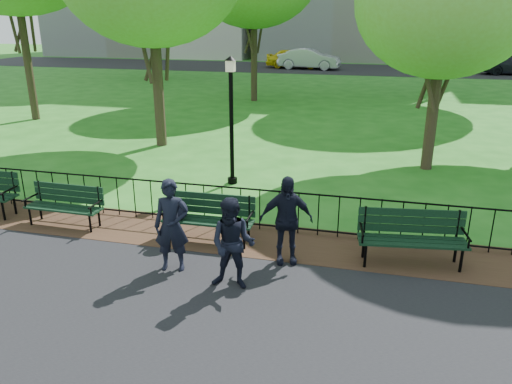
% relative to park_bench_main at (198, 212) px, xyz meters
% --- Properties ---
extents(ground, '(120.00, 120.00, 0.00)m').
position_rel_park_bench_main_xyz_m(ground, '(0.85, -1.22, -0.61)').
color(ground, '#22661A').
extents(dirt_strip, '(60.00, 1.60, 0.01)m').
position_rel_park_bench_main_xyz_m(dirt_strip, '(0.85, 0.28, -0.60)').
color(dirt_strip, '#352115').
rests_on(dirt_strip, ground).
extents(far_street, '(70.00, 9.00, 0.01)m').
position_rel_park_bench_main_xyz_m(far_street, '(0.85, 33.78, -0.60)').
color(far_street, black).
rests_on(far_street, ground).
extents(iron_fence, '(24.06, 0.06, 1.00)m').
position_rel_park_bench_main_xyz_m(iron_fence, '(0.85, 0.78, -0.11)').
color(iron_fence, black).
rests_on(iron_fence, ground).
extents(park_bench_main, '(1.78, 0.59, 1.00)m').
position_rel_park_bench_main_xyz_m(park_bench_main, '(0.00, 0.00, 0.00)').
color(park_bench_main, black).
rests_on(park_bench_main, ground).
extents(park_bench_left_a, '(1.66, 0.55, 0.93)m').
position_rel_park_bench_main_xyz_m(park_bench_left_a, '(-2.96, 0.06, -0.07)').
color(park_bench_left_a, black).
rests_on(park_bench_left_a, ground).
extents(park_bench_right_a, '(1.92, 0.82, 1.06)m').
position_rel_park_bench_main_xyz_m(park_bench_right_a, '(3.99, 0.04, -0.00)').
color(park_bench_right_a, black).
rests_on(park_bench_right_a, ground).
extents(lamppost, '(0.29, 0.29, 3.26)m').
position_rel_park_bench_main_xyz_m(lamppost, '(-0.38, 3.56, 1.17)').
color(lamppost, black).
rests_on(lamppost, ground).
extents(tree_near_e, '(4.69, 4.69, 6.54)m').
position_rel_park_bench_main_xyz_m(tree_near_e, '(4.68, 6.21, 3.92)').
color(tree_near_e, '#2D2116').
rests_on(tree_near_e, ground).
extents(person_left, '(0.66, 0.50, 1.63)m').
position_rel_park_bench_main_xyz_m(person_left, '(-0.01, -1.22, 0.22)').
color(person_left, black).
rests_on(person_left, asphalt_path).
extents(person_mid, '(0.75, 0.40, 1.53)m').
position_rel_park_bench_main_xyz_m(person_mid, '(1.18, -1.56, 0.17)').
color(person_mid, black).
rests_on(person_mid, asphalt_path).
extents(person_right, '(1.02, 0.65, 1.61)m').
position_rel_park_bench_main_xyz_m(person_right, '(1.83, -0.48, 0.21)').
color(person_right, black).
rests_on(person_right, asphalt_path).
extents(taxi, '(4.63, 1.98, 1.56)m').
position_rel_park_bench_main_xyz_m(taxi, '(-4.04, 33.58, 0.18)').
color(taxi, yellow).
rests_on(taxi, far_street).
extents(sedan_silver, '(5.10, 2.11, 1.64)m').
position_rel_park_bench_main_xyz_m(sedan_silver, '(-2.68, 32.88, 0.22)').
color(sedan_silver, '#B8BAC0').
rests_on(sedan_silver, far_street).
extents(sedan_dark, '(4.90, 2.58, 1.35)m').
position_rel_park_bench_main_xyz_m(sedan_dark, '(12.40, 32.75, 0.08)').
color(sedan_dark, black).
rests_on(sedan_dark, far_street).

